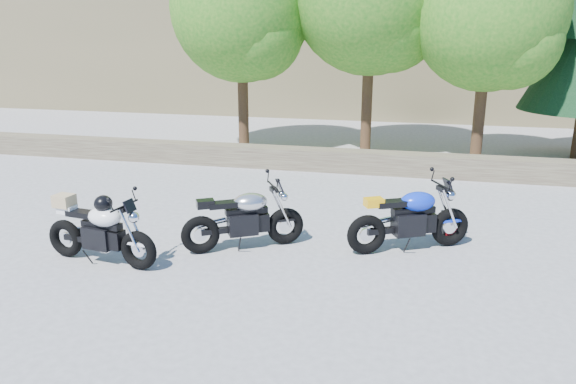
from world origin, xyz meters
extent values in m
plane|color=gray|center=(0.00, 0.00, 0.00)|extent=(90.00, 90.00, 0.00)
cube|color=brown|center=(0.00, 5.50, 0.25)|extent=(22.00, 0.55, 0.50)
cylinder|color=#382314|center=(-2.50, 7.20, 1.51)|extent=(0.28, 0.28, 3.02)
sphere|color=#1C6B17|center=(-2.50, 7.20, 3.78)|extent=(3.67, 3.67, 3.67)
sphere|color=#1C6B17|center=(-2.00, 6.90, 3.13)|extent=(2.38, 2.38, 2.38)
cylinder|color=#382314|center=(0.80, 7.60, 1.68)|extent=(0.28, 0.28, 3.36)
sphere|color=#1C6B17|center=(1.30, 7.30, 3.48)|extent=(2.64, 2.64, 2.64)
cylinder|color=#382314|center=(3.60, 7.00, 1.46)|extent=(0.28, 0.28, 2.91)
sphere|color=#1C6B17|center=(3.60, 7.00, 3.64)|extent=(3.54, 3.54, 3.54)
sphere|color=#1C6B17|center=(4.10, 6.70, 3.02)|extent=(2.29, 2.29, 2.29)
torus|color=black|center=(0.24, 0.66, 0.30)|extent=(0.58, 0.42, 0.59)
torus|color=black|center=(-0.91, -0.01, 0.30)|extent=(0.58, 0.42, 0.59)
cylinder|color=silver|center=(0.24, 0.66, 0.30)|extent=(0.19, 0.13, 0.20)
cylinder|color=silver|center=(-0.91, -0.01, 0.30)|extent=(0.19, 0.13, 0.20)
cube|color=black|center=(-0.35, 0.32, 0.41)|extent=(0.52, 0.46, 0.33)
cube|color=black|center=(-0.30, 0.35, 0.61)|extent=(0.63, 0.45, 0.09)
ellipsoid|color=silver|center=(-0.24, 0.38, 0.74)|extent=(0.64, 0.58, 0.28)
cube|color=black|center=(-0.59, 0.18, 0.74)|extent=(0.50, 0.41, 0.08)
cube|color=black|center=(-0.83, 0.04, 0.78)|extent=(0.32, 0.29, 0.12)
cylinder|color=black|center=(0.08, 0.57, 0.95)|extent=(0.33, 0.54, 0.03)
sphere|color=silver|center=(0.20, 0.64, 0.79)|extent=(0.17, 0.17, 0.17)
torus|color=black|center=(-1.54, -0.76, 0.29)|extent=(0.59, 0.22, 0.57)
torus|color=black|center=(-2.81, -0.58, 0.29)|extent=(0.59, 0.22, 0.57)
cylinder|color=silver|center=(-1.54, -0.76, 0.29)|extent=(0.20, 0.06, 0.20)
cylinder|color=silver|center=(-2.81, -0.58, 0.29)|extent=(0.20, 0.06, 0.20)
cube|color=black|center=(-2.19, -0.67, 0.39)|extent=(0.46, 0.33, 0.32)
cube|color=black|center=(-2.13, -0.67, 0.59)|extent=(0.64, 0.23, 0.09)
ellipsoid|color=white|center=(-2.07, -0.68, 0.72)|extent=(0.56, 0.42, 0.27)
cube|color=black|center=(-2.46, -0.63, 0.72)|extent=(0.47, 0.26, 0.08)
cube|color=white|center=(-2.72, -0.59, 0.75)|extent=(0.27, 0.21, 0.12)
cylinder|color=black|center=(-1.71, -0.73, 0.92)|extent=(0.11, 0.59, 0.03)
sphere|color=silver|center=(-1.57, -0.75, 0.77)|extent=(0.16, 0.16, 0.16)
ellipsoid|color=black|center=(-2.07, -0.68, 0.91)|extent=(0.28, 0.30, 0.24)
cube|color=tan|center=(-2.76, -0.58, 0.88)|extent=(0.30, 0.27, 0.18)
torus|color=black|center=(2.74, 1.17, 0.31)|extent=(0.62, 0.42, 0.61)
torus|color=black|center=(1.51, 0.54, 0.31)|extent=(0.62, 0.42, 0.61)
cylinder|color=silver|center=(2.74, 1.17, 0.31)|extent=(0.21, 0.13, 0.21)
cylinder|color=silver|center=(1.51, 0.54, 0.31)|extent=(0.21, 0.13, 0.21)
cube|color=black|center=(2.11, 0.84, 0.42)|extent=(0.54, 0.47, 0.34)
cube|color=black|center=(2.17, 0.87, 0.63)|extent=(0.67, 0.44, 0.10)
ellipsoid|color=#0E2ED4|center=(2.23, 0.91, 0.77)|extent=(0.66, 0.58, 0.29)
cube|color=black|center=(1.86, 0.71, 0.77)|extent=(0.52, 0.41, 0.09)
cube|color=#FFB20D|center=(1.60, 0.58, 0.80)|extent=(0.33, 0.29, 0.12)
cylinder|color=black|center=(2.57, 1.08, 0.99)|extent=(0.31, 0.58, 0.03)
sphere|color=silver|center=(2.71, 1.15, 0.82)|extent=(0.17, 0.17, 0.17)
cube|color=black|center=(2.79, 1.64, 0.20)|extent=(0.35, 0.29, 0.40)
cube|color=maroon|center=(2.83, 1.52, 0.09)|extent=(0.23, 0.11, 0.17)
camera|label=1|loc=(2.16, -7.38, 3.28)|focal=35.00mm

